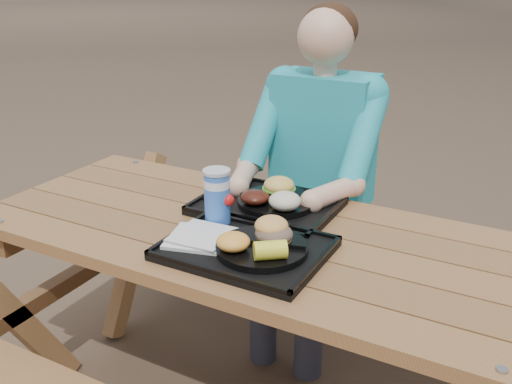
% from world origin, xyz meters
% --- Properties ---
extents(picnic_table, '(1.80, 1.49, 0.75)m').
position_xyz_m(picnic_table, '(0.00, 0.00, 0.38)').
color(picnic_table, '#999999').
rests_on(picnic_table, ground).
extents(tray_near, '(0.45, 0.35, 0.02)m').
position_xyz_m(tray_near, '(0.04, -0.14, 0.76)').
color(tray_near, black).
rests_on(tray_near, picnic_table).
extents(tray_far, '(0.45, 0.35, 0.02)m').
position_xyz_m(tray_far, '(-0.05, 0.16, 0.76)').
color(tray_far, black).
rests_on(tray_far, picnic_table).
extents(plate_near, '(0.26, 0.26, 0.02)m').
position_xyz_m(plate_near, '(0.10, -0.14, 0.78)').
color(plate_near, black).
rests_on(plate_near, tray_near).
extents(plate_far, '(0.26, 0.26, 0.02)m').
position_xyz_m(plate_far, '(-0.02, 0.17, 0.78)').
color(plate_far, black).
rests_on(plate_far, tray_far).
extents(napkin_stack, '(0.21, 0.21, 0.02)m').
position_xyz_m(napkin_stack, '(-0.10, -0.17, 0.78)').
color(napkin_stack, silver).
rests_on(napkin_stack, tray_near).
extents(soda_cup, '(0.08, 0.08, 0.16)m').
position_xyz_m(soda_cup, '(-0.12, -0.03, 0.85)').
color(soda_cup, blue).
rests_on(soda_cup, tray_near).
extents(condiment_bbq, '(0.05, 0.05, 0.03)m').
position_xyz_m(condiment_bbq, '(0.05, -0.02, 0.79)').
color(condiment_bbq, '#320C05').
rests_on(condiment_bbq, tray_near).
extents(condiment_mustard, '(0.05, 0.05, 0.03)m').
position_xyz_m(condiment_mustard, '(0.09, -0.01, 0.78)').
color(condiment_mustard, gold).
rests_on(condiment_mustard, tray_near).
extents(sandwich, '(0.10, 0.10, 0.10)m').
position_xyz_m(sandwich, '(0.11, -0.10, 0.84)').
color(sandwich, '#E9A852').
rests_on(sandwich, plate_near).
extents(mac_cheese, '(0.09, 0.09, 0.05)m').
position_xyz_m(mac_cheese, '(0.04, -0.20, 0.81)').
color(mac_cheese, '#FFB443').
rests_on(mac_cheese, plate_near).
extents(corn_cob, '(0.12, 0.12, 0.05)m').
position_xyz_m(corn_cob, '(0.15, -0.20, 0.82)').
color(corn_cob, '#FFF335').
rests_on(corn_cob, plate_near).
extents(cutlery_far, '(0.03, 0.16, 0.01)m').
position_xyz_m(cutlery_far, '(-0.22, 0.18, 0.77)').
color(cutlery_far, black).
rests_on(cutlery_far, tray_far).
extents(burger, '(0.11, 0.11, 0.09)m').
position_xyz_m(burger, '(-0.03, 0.21, 0.84)').
color(burger, '#EDBD53').
rests_on(burger, plate_far).
extents(baked_beans, '(0.10, 0.10, 0.04)m').
position_xyz_m(baked_beans, '(-0.06, 0.11, 0.81)').
color(baked_beans, '#42170D').
rests_on(baked_beans, plate_far).
extents(potato_salad, '(0.10, 0.10, 0.06)m').
position_xyz_m(potato_salad, '(0.04, 0.11, 0.82)').
color(potato_salad, beige).
rests_on(potato_salad, plate_far).
extents(diner, '(0.48, 0.84, 1.28)m').
position_xyz_m(diner, '(-0.04, 0.62, 0.64)').
color(diner, teal).
rests_on(diner, ground).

